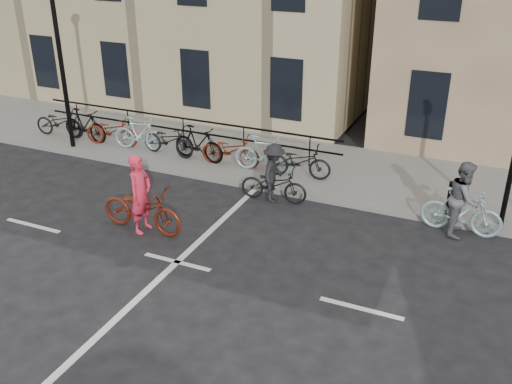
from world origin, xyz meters
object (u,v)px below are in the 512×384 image
at_px(lamp_post, 58,39).
at_px(cyclist_pink, 142,205).
at_px(cyclist_grey, 463,205).
at_px(cyclist_dark, 274,179).

bearing_deg(lamp_post, cyclist_pink, -34.72).
height_order(cyclist_pink, cyclist_grey, cyclist_pink).
relative_size(lamp_post, cyclist_pink, 2.49).
xyz_separation_m(lamp_post, cyclist_dark, (7.23, -0.78, -2.87)).
bearing_deg(cyclist_dark, cyclist_grey, -93.09).
distance_m(lamp_post, cyclist_grey, 12.16).
height_order(lamp_post, cyclist_dark, lamp_post).
bearing_deg(cyclist_grey, lamp_post, 88.58).
distance_m(cyclist_grey, cyclist_dark, 4.60).
distance_m(cyclist_pink, cyclist_grey, 7.37).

